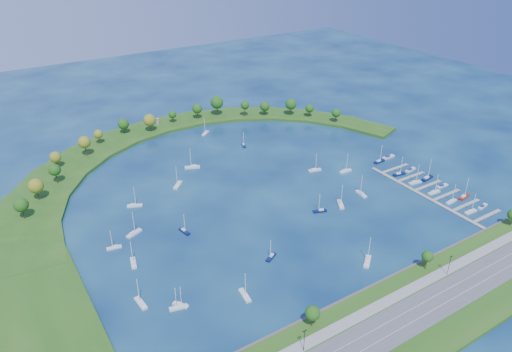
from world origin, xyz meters
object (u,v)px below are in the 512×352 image
docked_boat_5 (442,186)px  docked_boat_7 (427,178)px  dock_system (432,192)px  docked_boat_11 (388,157)px  harbor_tower (158,121)px  docked_boat_8 (399,174)px  moored_boat_7 (135,205)px  moored_boat_13 (178,184)px  docked_boat_9 (410,170)px  moored_boat_2 (141,303)px  moored_boat_10 (345,171)px  moored_boat_3 (271,256)px  moored_boat_11 (180,304)px  moored_boat_14 (133,262)px  docked_boat_1 (483,206)px  docked_boat_3 (464,196)px  moored_boat_18 (315,170)px  moored_boat_5 (320,210)px  docked_boat_4 (434,192)px  moored_boat_15 (244,145)px  moored_boat_9 (192,167)px  docked_boat_10 (379,161)px  docked_boat_0 (471,211)px  moored_boat_1 (205,133)px  moored_boat_0 (245,295)px  moored_boat_4 (184,231)px  moored_boat_16 (114,247)px  docked_boat_6 (415,182)px  moored_boat_8 (178,307)px  moored_boat_17 (340,204)px  moored_boat_19 (361,193)px  docked_boat_2 (451,201)px  moored_boat_12 (367,261)px  moored_boat_6 (134,233)px

docked_boat_5 → docked_boat_7: size_ratio=0.60×
dock_system → docked_boat_11: bearing=74.9°
harbor_tower → docked_boat_8: size_ratio=0.36×
moored_boat_7 → docked_boat_5: (163.38, -76.60, -0.29)m
moored_boat_13 → docked_boat_9: moored_boat_13 is taller
moored_boat_2 → moored_boat_10: 157.83m
moored_boat_3 → docked_boat_11: 135.07m
harbor_tower → moored_boat_11: (-66.21, -188.57, -3.40)m
moored_boat_14 → dock_system: bearing=-86.8°
moored_boat_14 → docked_boat_1: size_ratio=1.54×
docked_boat_1 → docked_boat_3: docked_boat_3 is taller
moored_boat_7 → moored_boat_18: moored_boat_18 is taller
harbor_tower → moored_boat_14: (-73.38, -151.92, -3.35)m
harbor_tower → moored_boat_18: (56.04, -123.22, -3.35)m
moored_boat_3 → moored_boat_5: 49.10m
moored_boat_10 → docked_boat_4: bearing=-59.7°
dock_system → moored_boat_11: 163.44m
docked_boat_7 → moored_boat_15: bearing=114.8°
moored_boat_9 → docked_boat_10: moored_boat_9 is taller
docked_boat_0 → docked_boat_7: size_ratio=0.85×
moored_boat_1 → moored_boat_2: size_ratio=0.99×
moored_boat_2 → moored_boat_0: bearing=-120.6°
moored_boat_4 → moored_boat_16: bearing=-110.0°
dock_system → docked_boat_5: 10.77m
docked_boat_4 → docked_boat_6: 14.15m
docked_boat_8 → docked_boat_10: 19.69m
moored_boat_8 → docked_boat_7: 176.51m
moored_boat_11 → moored_boat_17: bearing=67.1°
moored_boat_5 → moored_boat_0: bearing=45.6°
moored_boat_7 → moored_boat_17: 114.93m
moored_boat_4 → docked_boat_9: moored_boat_4 is taller
moored_boat_11 → docked_boat_1: bearing=48.0°
docked_boat_3 → dock_system: bearing=118.1°
moored_boat_19 → docked_boat_8: (37.18, 5.50, -0.01)m
moored_boat_18 → docked_boat_3: docked_boat_3 is taller
docked_boat_6 → docked_boat_10: size_ratio=1.02×
moored_boat_14 → docked_boat_5: size_ratio=1.47×
moored_boat_0 → docked_boat_2: moored_boat_0 is taller
moored_boat_9 → moored_boat_16: (-69.17, -57.21, -0.11)m
docked_boat_6 → dock_system: bearing=-83.7°
moored_boat_12 → docked_boat_2: size_ratio=1.18×
moored_boat_8 → moored_boat_11: 1.67m
harbor_tower → moored_boat_6: (-65.12, -129.28, -3.32)m
moored_boat_4 → moored_boat_13: (17.04, 46.21, 0.08)m
docked_boat_3 → moored_boat_16: bearing=152.2°
moored_boat_9 → moored_boat_16: bearing=62.6°
moored_boat_18 → docked_boat_7: bearing=-26.2°
harbor_tower → docked_boat_10: docked_boat_10 is taller
moored_boat_13 → moored_boat_15: 68.94m
moored_boat_16 → docked_boat_9: 186.10m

